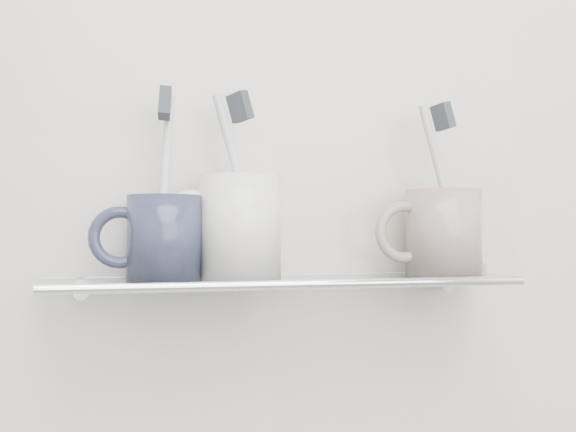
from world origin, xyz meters
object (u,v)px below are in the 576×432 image
object	(u,v)px
shelf_glass	(286,281)
mug_left	(164,237)
mug_center	(240,227)
mug_right	(444,232)

from	to	relation	value
shelf_glass	mug_left	xyz separation A→B (m)	(-0.13, 0.00, 0.05)
mug_center	mug_right	distance (m)	0.24
mug_right	shelf_glass	bearing A→B (deg)	-165.82
mug_right	mug_center	bearing A→B (deg)	-167.34
mug_left	mug_right	distance (m)	0.32
mug_center	mug_left	bearing A→B (deg)	-178.62
shelf_glass	mug_right	bearing A→B (deg)	1.52
mug_left	mug_right	bearing A→B (deg)	-5.24
shelf_glass	mug_left	size ratio (longest dim) A/B	5.84
shelf_glass	mug_right	xyz separation A→B (m)	(0.19, 0.00, 0.05)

